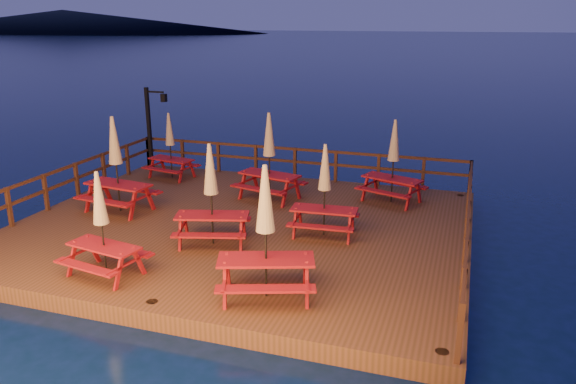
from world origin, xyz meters
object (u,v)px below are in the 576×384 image
Objects in this scene: lamp_post at (152,121)px; picnic_table_2 at (211,193)px; picnic_table_0 at (116,163)px; picnic_table_1 at (269,155)px.

lamp_post is 8.01m from picnic_table_2.
picnic_table_2 is (3.66, -1.42, -0.12)m from picnic_table_0.
picnic_table_0 reaches higher than picnic_table_2.
picnic_table_1 is (3.76, 2.43, -0.04)m from picnic_table_0.
picnic_table_0 is at bearing 142.45° from picnic_table_2.
picnic_table_2 is at bearing -77.98° from picnic_table_1.
picnic_table_0 is (1.59, -4.61, -0.35)m from lamp_post.
lamp_post reaches higher than picnic_table_0.
lamp_post is 1.18× the size of picnic_table_2.
picnic_table_2 is (-0.10, -3.85, -0.08)m from picnic_table_1.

